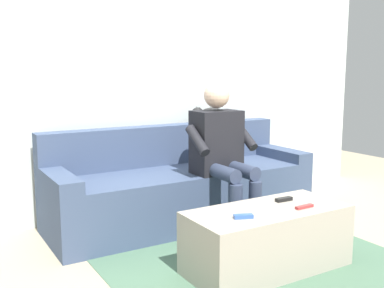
{
  "coord_description": "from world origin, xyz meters",
  "views": [
    {
      "loc": [
        1.85,
        3.17,
        1.27
      ],
      "look_at": [
        0.0,
        0.07,
        0.7
      ],
      "focal_mm": 42.39,
      "sensor_mm": 36.0,
      "label": 1
    }
  ],
  "objects": [
    {
      "name": "ground_plane",
      "position": [
        0.0,
        0.6,
        0.0
      ],
      "size": [
        8.0,
        8.0,
        0.0
      ],
      "primitive_type": "plane",
      "color": "tan"
    },
    {
      "name": "back_wall",
      "position": [
        0.0,
        -0.59,
        1.37
      ],
      "size": [
        4.98,
        0.06,
        2.73
      ],
      "primitive_type": "cube",
      "color": "silver",
      "rests_on": "ground"
    },
    {
      "name": "couch",
      "position": [
        0.0,
        -0.12,
        0.29
      ],
      "size": [
        2.27,
        0.76,
        0.8
      ],
      "color": "#3D4C6B",
      "rests_on": "ground"
    },
    {
      "name": "coffee_table",
      "position": [
        0.0,
        1.02,
        0.2
      ],
      "size": [
        1.07,
        0.48,
        0.41
      ],
      "color": "#A89E8E",
      "rests_on": "ground"
    },
    {
      "name": "person_solo_seated",
      "position": [
        -0.17,
        0.25,
        0.68
      ],
      "size": [
        0.53,
        0.57,
        1.19
      ],
      "color": "black",
      "rests_on": "ground"
    },
    {
      "name": "cat_on_backrest",
      "position": [
        -0.46,
        -0.38,
        0.88
      ],
      "size": [
        0.51,
        0.14,
        0.15
      ],
      "color": "black",
      "rests_on": "couch"
    },
    {
      "name": "remote_blue",
      "position": [
        0.25,
        1.1,
        0.42
      ],
      "size": [
        0.12,
        0.08,
        0.02
      ],
      "primitive_type": "cube",
      "rotation": [
        0.0,
        0.0,
        5.92
      ],
      "color": "#3860B7",
      "rests_on": "coffee_table"
    },
    {
      "name": "remote_red",
      "position": [
        -0.21,
        1.13,
        0.42
      ],
      "size": [
        0.14,
        0.04,
        0.02
      ],
      "primitive_type": "cube",
      "rotation": [
        0.0,
        0.0,
        0.03
      ],
      "color": "#B73333",
      "rests_on": "coffee_table"
    },
    {
      "name": "remote_black",
      "position": [
        -0.2,
        0.94,
        0.42
      ],
      "size": [
        0.13,
        0.04,
        0.02
      ],
      "primitive_type": "cube",
      "rotation": [
        0.0,
        0.0,
        3.11
      ],
      "color": "black",
      "rests_on": "coffee_table"
    },
    {
      "name": "floor_rug",
      "position": [
        0.0,
        0.88,
        0.0
      ],
      "size": [
        1.94,
        1.48,
        0.01
      ],
      "primitive_type": "cube",
      "color": "#4C7056",
      "rests_on": "ground"
    }
  ]
}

